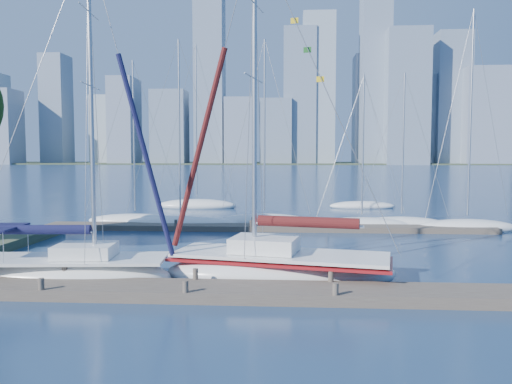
{
  "coord_description": "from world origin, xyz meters",
  "views": [
    {
      "loc": [
        3.43,
        -17.17,
        4.97
      ],
      "look_at": [
        2.05,
        4.0,
        3.44
      ],
      "focal_mm": 35.0,
      "sensor_mm": 36.0,
      "label": 1
    }
  ],
  "objects": [
    {
      "name": "ground",
      "position": [
        0.0,
        0.0,
        0.0
      ],
      "size": [
        700.0,
        700.0,
        0.0
      ],
      "primitive_type": "plane",
      "color": "navy",
      "rests_on": "ground"
    },
    {
      "name": "near_dock",
      "position": [
        0.0,
        0.0,
        0.2
      ],
      "size": [
        26.0,
        2.0,
        0.4
      ],
      "primitive_type": "cube",
      "color": "#4C4038",
      "rests_on": "ground"
    },
    {
      "name": "far_dock",
      "position": [
        2.0,
        16.0,
        0.18
      ],
      "size": [
        30.0,
        1.8,
        0.36
      ],
      "primitive_type": "cube",
      "color": "#4C4038",
      "rests_on": "ground"
    },
    {
      "name": "far_shore",
      "position": [
        0.0,
        320.0,
        0.0
      ],
      "size": [
        800.0,
        100.0,
        1.5
      ],
      "primitive_type": "cube",
      "color": "#38472D",
      "rests_on": "ground"
    },
    {
      "name": "sailboat_navy",
      "position": [
        -5.17,
        1.87,
        1.12
      ],
      "size": [
        8.24,
        3.29,
        13.77
      ],
      "rotation": [
        0.0,
        0.0,
        0.08
      ],
      "color": "white",
      "rests_on": "ground"
    },
    {
      "name": "sailboat_maroon",
      "position": [
        3.1,
        2.67,
        1.07
      ],
      "size": [
        9.64,
        4.82,
        14.42
      ],
      "rotation": [
        0.0,
        0.0,
        -0.2
      ],
      "color": "white",
      "rests_on": "ground"
    },
    {
      "name": "bg_boat_0",
      "position": [
        -7.93,
        19.0,
        0.24
      ],
      "size": [
        7.39,
        3.55,
        12.26
      ],
      "rotation": [
        0.0,
        0.0,
        0.22
      ],
      "color": "white",
      "rests_on": "ground"
    },
    {
      "name": "bg_boat_1",
      "position": [
        -4.2,
        17.5,
        0.26
      ],
      "size": [
        8.46,
        3.15,
        13.37
      ],
      "rotation": [
        0.0,
        0.0,
        -0.12
      ],
      "color": "white",
      "rests_on": "ground"
    },
    {
      "name": "bg_boat_2",
      "position": [
        1.71,
        18.72,
        0.29
      ],
      "size": [
        7.39,
        4.82,
        13.61
      ],
      "rotation": [
        0.0,
        0.0,
        -0.38
      ],
      "color": "white",
      "rests_on": "ground"
    },
    {
      "name": "bg_boat_3",
      "position": [
        8.58,
        17.83,
        0.23
      ],
      "size": [
        7.16,
        4.3,
        10.81
      ],
      "rotation": [
        0.0,
        0.0,
        0.35
      ],
      "color": "white",
      "rests_on": "ground"
    },
    {
      "name": "bg_boat_4",
      "position": [
        11.45,
        18.45,
        0.24
      ],
      "size": [
        6.47,
        3.25,
        11.06
      ],
      "rotation": [
        0.0,
        0.0,
        -0.2
      ],
      "color": "white",
      "rests_on": "ground"
    },
    {
      "name": "bg_boat_5",
      "position": [
        15.43,
        16.83,
        0.29
      ],
      "size": [
        6.89,
        4.28,
        14.89
      ],
      "rotation": [
        0.0,
        0.0,
        0.34
      ],
      "color": "white",
      "rests_on": "ground"
    },
    {
      "name": "bg_boat_6",
      "position": [
        -5.35,
        30.09,
        0.32
      ],
      "size": [
        7.99,
        4.18,
        15.89
      ],
      "rotation": [
        0.0,
        0.0,
        0.23
      ],
      "color": "white",
      "rests_on": "ground"
    },
    {
      "name": "bg_boat_7",
      "position": [
        10.53,
        31.07,
        0.25
      ],
      "size": [
        6.53,
        3.76,
        13.09
      ],
      "rotation": [
        0.0,
        0.0,
        -0.31
      ],
      "color": "white",
      "rests_on": "ground"
    },
    {
      "name": "skyline",
      "position": [
        20.98,
        290.05,
        34.96
      ],
      "size": [
        502.32,
        51.31,
        110.06
      ],
      "color": "gray",
      "rests_on": "ground"
    }
  ]
}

